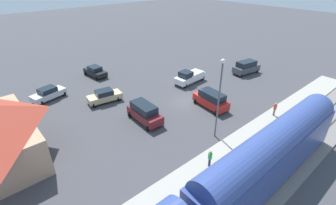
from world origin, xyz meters
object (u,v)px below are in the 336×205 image
(suv_charcoal, at_px, (246,67))
(suv_red, at_px, (211,99))
(pedestrian_waiting_far, at_px, (275,108))
(suv_maroon, at_px, (145,112))
(sedan_black, at_px, (95,71))
(sedan_silver, at_px, (48,94))
(pickup_white, at_px, (189,77))
(light_pole_near_platform, at_px, (220,91))
(pedestrian_on_platform, at_px, (210,157))
(sedan_tan, at_px, (105,96))

(suv_charcoal, bearing_deg, suv_red, 105.24)
(pedestrian_waiting_far, height_order, suv_maroon, suv_maroon)
(sedan_black, relative_size, sedan_silver, 0.97)
(pickup_white, height_order, sedan_silver, pickup_white)
(light_pole_near_platform, bearing_deg, suv_maroon, 27.76)
(pedestrian_on_platform, xyz_separation_m, sedan_silver, (23.37, 6.47, -0.40))
(sedan_black, distance_m, suv_maroon, 16.67)
(pedestrian_on_platform, distance_m, suv_red, 11.33)
(pedestrian_on_platform, distance_m, light_pole_near_platform, 6.52)
(pedestrian_waiting_far, height_order, sedan_silver, pedestrian_waiting_far)
(sedan_silver, xyz_separation_m, suv_charcoal, (-12.42, -28.88, 0.27))
(pickup_white, relative_size, sedan_black, 1.18)
(sedan_silver, bearing_deg, suv_red, -136.73)
(pedestrian_on_platform, xyz_separation_m, pedestrian_waiting_far, (0.58, -12.59, 0.00))
(pedestrian_waiting_far, height_order, pickup_white, pickup_white)
(sedan_tan, bearing_deg, pickup_white, -103.07)
(suv_maroon, height_order, light_pole_near_platform, light_pole_near_platform)
(suv_charcoal, distance_m, light_pole_near_platform, 20.38)
(sedan_black, relative_size, light_pole_near_platform, 0.54)
(sedan_black, relative_size, suv_charcoal, 0.91)
(pedestrian_on_platform, distance_m, sedan_tan, 17.63)
(pedestrian_waiting_far, xyz_separation_m, sedan_tan, (17.03, 13.56, -0.40))
(pedestrian_on_platform, relative_size, light_pole_near_platform, 0.20)
(sedan_silver, height_order, suv_maroon, suv_maroon)
(pedestrian_on_platform, relative_size, sedan_black, 0.37)
(suv_red, height_order, pickup_white, suv_red)
(sedan_tan, xyz_separation_m, sedan_silver, (5.77, 5.50, 0.00))
(pedestrian_on_platform, relative_size, suv_red, 0.34)
(light_pole_near_platform, bearing_deg, suv_red, -45.54)
(sedan_tan, bearing_deg, light_pole_near_platform, -160.69)
(suv_charcoal, bearing_deg, sedan_tan, 74.11)
(pickup_white, bearing_deg, suv_charcoal, -109.41)
(light_pole_near_platform, bearing_deg, sedan_silver, 27.46)
(sedan_tan, height_order, suv_maroon, suv_maroon)
(pedestrian_on_platform, bearing_deg, sedan_black, -4.70)
(pedestrian_waiting_far, relative_size, suv_red, 0.34)
(sedan_black, bearing_deg, pedestrian_on_platform, 175.30)
(pedestrian_on_platform, distance_m, pedestrian_waiting_far, 12.61)
(suv_maroon, bearing_deg, pedestrian_on_platform, 178.28)
(suv_charcoal, xyz_separation_m, light_pole_near_platform, (-8.15, 18.19, 4.25))
(suv_red, distance_m, light_pole_near_platform, 7.61)
(pickup_white, relative_size, sedan_silver, 1.15)
(sedan_tan, xyz_separation_m, suv_maroon, (-7.37, -1.28, 0.27))
(pedestrian_on_platform, relative_size, pedestrian_waiting_far, 1.00)
(pickup_white, bearing_deg, suv_red, 154.62)
(sedan_black, height_order, suv_maroon, suv_maroon)
(pedestrian_waiting_far, height_order, suv_charcoal, suv_charcoal)
(pedestrian_waiting_far, bearing_deg, sedan_black, 21.62)
(suv_red, height_order, suv_maroon, same)
(sedan_tan, distance_m, suv_charcoal, 24.30)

